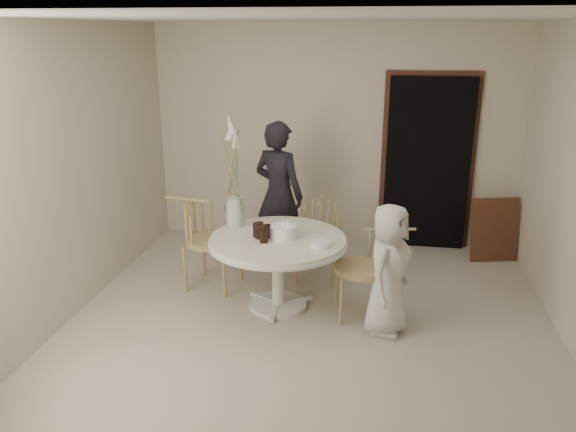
% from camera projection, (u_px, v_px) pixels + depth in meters
% --- Properties ---
extents(ground, '(4.50, 4.50, 0.00)m').
position_uv_depth(ground, '(310.00, 321.00, 5.28)').
color(ground, '#BFB7A3').
rests_on(ground, ground).
extents(room_shell, '(4.50, 4.50, 4.50)m').
position_uv_depth(room_shell, '(313.00, 152.00, 4.77)').
color(room_shell, silver).
rests_on(room_shell, ground).
extents(doorway, '(1.00, 0.10, 2.10)m').
position_uv_depth(doorway, '(427.00, 165.00, 6.82)').
color(doorway, black).
rests_on(doorway, ground).
extents(door_trim, '(1.12, 0.03, 2.22)m').
position_uv_depth(door_trim, '(428.00, 159.00, 6.84)').
color(door_trim, brown).
rests_on(door_trim, ground).
extents(table, '(1.33, 1.33, 0.73)m').
position_uv_depth(table, '(278.00, 249.00, 5.37)').
color(table, silver).
rests_on(table, ground).
extents(picture_frame, '(0.59, 0.30, 0.75)m').
position_uv_depth(picture_frame, '(495.00, 230.00, 6.60)').
color(picture_frame, brown).
rests_on(picture_frame, ground).
extents(chair_far, '(0.50, 0.54, 0.87)m').
position_uv_depth(chair_far, '(319.00, 227.00, 6.14)').
color(chair_far, tan).
rests_on(chair_far, ground).
extents(chair_right, '(0.58, 0.55, 0.89)m').
position_uv_depth(chair_right, '(375.00, 259.00, 5.23)').
color(chair_right, tan).
rests_on(chair_right, ground).
extents(chair_left, '(0.62, 0.59, 0.96)m').
position_uv_depth(chair_left, '(200.00, 230.00, 5.86)').
color(chair_left, tan).
rests_on(chair_left, ground).
extents(girl, '(0.72, 0.61, 1.68)m').
position_uv_depth(girl, '(279.00, 194.00, 6.35)').
color(girl, black).
rests_on(girl, ground).
extents(boy, '(0.57, 0.69, 1.21)m').
position_uv_depth(boy, '(388.00, 270.00, 4.94)').
color(boy, silver).
rests_on(boy, ground).
extents(birthday_cake, '(0.25, 0.25, 0.17)m').
position_uv_depth(birthday_cake, '(283.00, 232.00, 5.31)').
color(birthday_cake, white).
rests_on(birthday_cake, table).
extents(cola_tumbler_a, '(0.09, 0.09, 0.16)m').
position_uv_depth(cola_tumbler_a, '(260.00, 230.00, 5.29)').
color(cola_tumbler_a, black).
rests_on(cola_tumbler_a, table).
extents(cola_tumbler_b, '(0.09, 0.09, 0.16)m').
position_uv_depth(cola_tumbler_b, '(264.00, 234.00, 5.19)').
color(cola_tumbler_b, black).
rests_on(cola_tumbler_b, table).
extents(cola_tumbler_c, '(0.08, 0.08, 0.14)m').
position_uv_depth(cola_tumbler_c, '(256.00, 230.00, 5.33)').
color(cola_tumbler_c, black).
rests_on(cola_tumbler_c, table).
extents(cola_tumbler_d, '(0.07, 0.07, 0.13)m').
position_uv_depth(cola_tumbler_d, '(268.00, 231.00, 5.31)').
color(cola_tumbler_d, black).
rests_on(cola_tumbler_d, table).
extents(plate_stack, '(0.21, 0.21, 0.05)m').
position_uv_depth(plate_stack, '(320.00, 244.00, 5.11)').
color(plate_stack, white).
rests_on(plate_stack, table).
extents(flower_vase, '(0.16, 0.16, 1.13)m').
position_uv_depth(flower_vase, '(234.00, 188.00, 5.53)').
color(flower_vase, silver).
rests_on(flower_vase, table).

